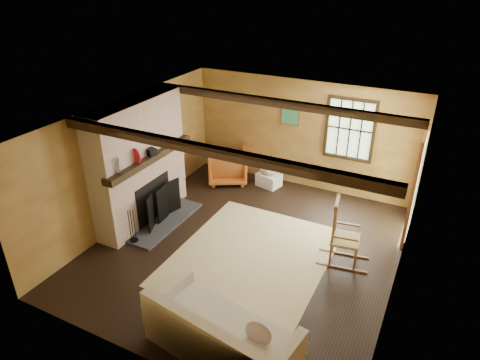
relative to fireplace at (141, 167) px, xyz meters
The scene contains 10 objects.
ground 2.48m from the fireplace, ahead, with size 5.50×5.50×0.00m, color black.
room_envelope 2.52m from the fireplace, ahead, with size 5.02×5.52×2.44m.
fireplace is the anchor object (origin of this frame).
rug 2.67m from the fireplace, ahead, with size 2.50×3.00×0.01m, color #D2BE8C.
rocking_chair 3.88m from the fireplace, ahead, with size 0.90×0.56×1.17m.
sofa 3.80m from the fireplace, 37.38° to the right, with size 2.10×1.18×0.80m.
firewood_pile 2.80m from the fireplace, 83.27° to the left, with size 0.59×0.11×0.21m.
laundry_basket 3.02m from the fireplace, 55.21° to the left, with size 0.50×0.38×0.30m, color white.
basket_pillow 2.95m from the fireplace, 55.21° to the left, with size 0.41×0.33×0.21m, color beige.
armchair 2.37m from the fireplace, 72.60° to the left, with size 0.85×0.88×0.80m, color #BF6026.
Camera 1 is at (2.72, -5.64, 4.54)m, focal length 32.00 mm.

